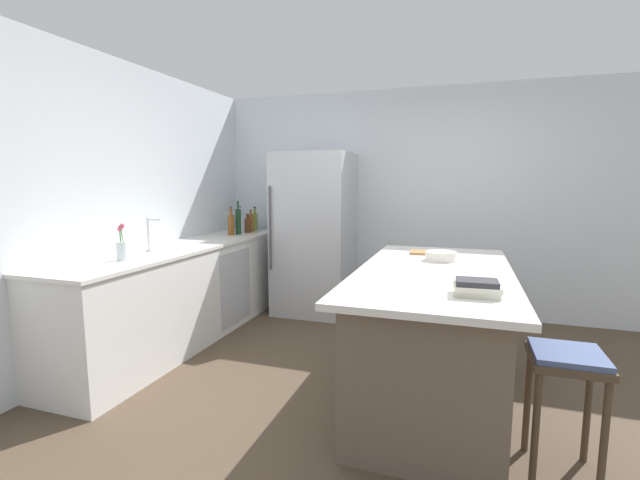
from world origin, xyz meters
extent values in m
plane|color=#4C3D2D|center=(0.00, 0.00, 0.00)|extent=(7.20, 7.20, 0.00)
cube|color=silver|center=(0.00, 2.25, 1.30)|extent=(6.00, 0.10, 2.60)
cube|color=silver|center=(-2.45, 0.00, 1.30)|extent=(0.10, 6.00, 2.60)
cube|color=silver|center=(-2.08, 0.59, 0.45)|extent=(0.65, 3.02, 0.90)
cube|color=silver|center=(-2.08, 0.59, 0.92)|extent=(0.68, 3.05, 0.03)
cube|color=#B2B5BA|center=(-1.75, 0.97, 0.45)|extent=(0.01, 0.60, 0.76)
cube|color=brown|center=(0.30, 0.15, 0.45)|extent=(0.87, 1.94, 0.89)
cube|color=silver|center=(0.30, 0.15, 0.91)|extent=(1.03, 2.14, 0.04)
cube|color=#B7BABF|center=(-1.17, 1.83, 0.93)|extent=(0.85, 0.75, 1.87)
cylinder|color=#4C4C51|center=(-1.56, 1.43, 1.03)|extent=(0.02, 0.02, 0.93)
cylinder|color=#473828|center=(0.87, -0.65, 0.30)|extent=(0.04, 0.04, 0.61)
cylinder|color=#473828|center=(1.17, -0.65, 0.30)|extent=(0.04, 0.04, 0.61)
cylinder|color=#473828|center=(0.87, -0.35, 0.30)|extent=(0.04, 0.04, 0.61)
cylinder|color=#473828|center=(1.17, -0.35, 0.30)|extent=(0.04, 0.04, 0.61)
cube|color=#473828|center=(1.02, -0.50, 0.63)|extent=(0.36, 0.36, 0.04)
cube|color=#47567F|center=(1.02, -0.50, 0.66)|extent=(0.34, 0.34, 0.03)
cylinder|color=silver|center=(-2.14, 0.16, 0.94)|extent=(0.05, 0.05, 0.02)
cylinder|color=silver|center=(-2.14, 0.16, 1.09)|extent=(0.02, 0.02, 0.28)
cylinder|color=silver|center=(-2.08, 0.16, 1.21)|extent=(0.14, 0.02, 0.02)
cylinder|color=silver|center=(-2.03, -0.27, 1.01)|extent=(0.09, 0.09, 0.15)
cylinder|color=#4C7F3D|center=(-2.04, -0.26, 1.08)|extent=(0.01, 0.02, 0.19)
sphere|color=#DB4C66|center=(-2.04, -0.26, 1.18)|extent=(0.04, 0.04, 0.04)
cylinder|color=#4C7F3D|center=(-2.03, -0.27, 1.09)|extent=(0.01, 0.01, 0.20)
sphere|color=#DB4C66|center=(-2.03, -0.27, 1.19)|extent=(0.04, 0.04, 0.04)
cylinder|color=#4C7F3D|center=(-2.02, -0.27, 1.10)|extent=(0.01, 0.04, 0.21)
sphere|color=#DB4C66|center=(-2.02, -0.27, 1.20)|extent=(0.04, 0.04, 0.04)
cylinder|color=#8CB79E|center=(-2.03, 2.00, 1.03)|extent=(0.07, 0.07, 0.20)
cylinder|color=#8CB79E|center=(-2.03, 2.00, 1.17)|extent=(0.03, 0.03, 0.08)
cylinder|color=black|center=(-2.03, 2.00, 1.22)|extent=(0.03, 0.03, 0.01)
cylinder|color=olive|center=(-1.99, 1.91, 1.04)|extent=(0.06, 0.06, 0.22)
cylinder|color=olive|center=(-1.99, 1.91, 1.19)|extent=(0.02, 0.02, 0.07)
cylinder|color=black|center=(-1.99, 1.91, 1.23)|extent=(0.02, 0.02, 0.01)
cylinder|color=#994C23|center=(-1.99, 1.80, 1.03)|extent=(0.06, 0.06, 0.20)
cylinder|color=#994C23|center=(-1.99, 1.80, 1.16)|extent=(0.03, 0.03, 0.05)
cylinder|color=black|center=(-1.99, 1.80, 1.20)|extent=(0.03, 0.03, 0.01)
cylinder|color=#5B3319|center=(-1.99, 1.72, 1.02)|extent=(0.07, 0.07, 0.17)
cylinder|color=#5B3319|center=(-1.99, 1.72, 1.12)|extent=(0.03, 0.03, 0.04)
cylinder|color=black|center=(-1.99, 1.72, 1.15)|extent=(0.03, 0.03, 0.01)
cylinder|color=silver|center=(-2.04, 1.63, 1.04)|extent=(0.08, 0.08, 0.22)
cylinder|color=silver|center=(-2.04, 1.63, 1.20)|extent=(0.03, 0.03, 0.08)
cylinder|color=black|center=(-2.04, 1.63, 1.25)|extent=(0.03, 0.03, 0.01)
cylinder|color=#19381E|center=(-2.01, 1.53, 1.08)|extent=(0.06, 0.06, 0.29)
cylinder|color=#19381E|center=(-2.01, 1.53, 1.26)|extent=(0.02, 0.02, 0.08)
cylinder|color=black|center=(-2.01, 1.53, 1.31)|extent=(0.02, 0.02, 0.01)
cylinder|color=brown|center=(-2.05, 1.43, 1.05)|extent=(0.07, 0.07, 0.23)
cylinder|color=brown|center=(-2.05, 1.43, 1.21)|extent=(0.03, 0.03, 0.08)
cylinder|color=black|center=(-2.05, 1.43, 1.25)|extent=(0.03, 0.03, 0.01)
cube|color=silver|center=(0.56, -0.51, 0.95)|extent=(0.24, 0.15, 0.03)
cube|color=silver|center=(0.56, -0.51, 0.98)|extent=(0.26, 0.19, 0.03)
cube|color=#2D2D33|center=(0.56, -0.51, 1.00)|extent=(0.22, 0.17, 0.03)
cylinder|color=silver|center=(0.33, 0.52, 0.97)|extent=(0.23, 0.23, 0.07)
cube|color=#9E7042|center=(0.22, 0.83, 0.94)|extent=(0.35, 0.23, 0.02)
camera|label=1|loc=(0.48, -2.92, 1.54)|focal=24.26mm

